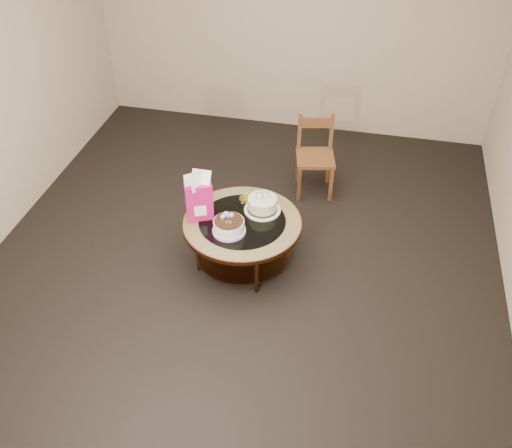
% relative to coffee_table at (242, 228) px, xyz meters
% --- Properties ---
extents(ground, '(5.00, 5.00, 0.00)m').
position_rel_coffee_table_xyz_m(ground, '(-0.00, 0.00, -0.38)').
color(ground, black).
rests_on(ground, ground).
extents(room_walls, '(4.52, 5.02, 2.61)m').
position_rel_coffee_table_xyz_m(room_walls, '(-0.00, 0.00, 1.16)').
color(room_walls, tan).
rests_on(room_walls, ground).
extents(coffee_table, '(1.02, 1.02, 0.46)m').
position_rel_coffee_table_xyz_m(coffee_table, '(0.00, 0.00, 0.00)').
color(coffee_table, '#583119').
rests_on(coffee_table, ground).
extents(decorated_cake, '(0.28, 0.28, 0.16)m').
position_rel_coffee_table_xyz_m(decorated_cake, '(-0.07, -0.16, 0.13)').
color(decorated_cake, '#BF9ADA').
rests_on(decorated_cake, coffee_table).
extents(cream_cake, '(0.32, 0.32, 0.20)m').
position_rel_coffee_table_xyz_m(cream_cake, '(0.14, 0.17, 0.14)').
color(cream_cake, white).
rests_on(cream_cake, coffee_table).
extents(gift_bag, '(0.25, 0.22, 0.44)m').
position_rel_coffee_table_xyz_m(gift_bag, '(-0.36, -0.03, 0.30)').
color(gift_bag, '#D81473').
rests_on(gift_bag, coffee_table).
extents(pillar_candle, '(0.14, 0.14, 0.09)m').
position_rel_coffee_table_xyz_m(pillar_candle, '(-0.03, 0.29, 0.11)').
color(pillar_candle, tan).
rests_on(pillar_candle, coffee_table).
extents(dining_chair, '(0.44, 0.44, 0.80)m').
position_rel_coffee_table_xyz_m(dining_chair, '(0.45, 1.22, 0.03)').
color(dining_chair, brown).
rests_on(dining_chair, ground).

